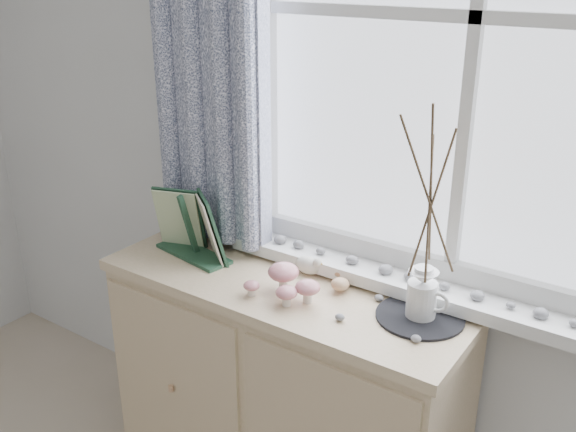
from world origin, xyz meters
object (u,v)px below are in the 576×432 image
at_px(botanical_book, 186,226).
at_px(toadstool_cluster, 287,281).
at_px(twig_pitcher, 431,196).
at_px(sideboard, 283,394).

height_order(botanical_book, toadstool_cluster, botanical_book).
distance_m(botanical_book, twig_pitcher, 0.84).
bearing_deg(toadstool_cluster, sideboard, 133.37).
relative_size(sideboard, botanical_book, 3.54).
relative_size(botanical_book, twig_pitcher, 0.53).
bearing_deg(twig_pitcher, sideboard, 171.90).
height_order(sideboard, twig_pitcher, twig_pitcher).
distance_m(sideboard, toadstool_cluster, 0.48).
bearing_deg(sideboard, toadstool_cluster, -46.63).
height_order(sideboard, botanical_book, botanical_book).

